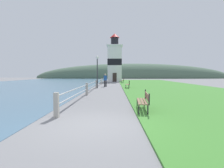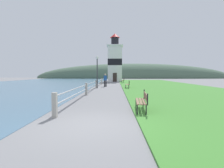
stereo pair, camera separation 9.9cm
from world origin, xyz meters
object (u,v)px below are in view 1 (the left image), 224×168
lighthouse (115,61)px  lamp_post (97,66)px  park_bench_midway (128,84)px  park_bench_near (144,100)px  park_bench_far (123,80)px  person_strolling (105,80)px

lighthouse → lamp_post: (-2.07, -19.35, -2.02)m
lighthouse → park_bench_midway: bearing=-85.0°
park_bench_near → lamp_post: 13.93m
park_bench_midway → park_bench_far: size_ratio=1.04×
park_bench_near → lamp_post: lamp_post is taller
park_bench_midway → person_strolling: size_ratio=1.01×
park_bench_near → lamp_post: size_ratio=0.51×
person_strolling → park_bench_far: bearing=-19.8°
park_bench_near → person_strolling: size_ratio=1.12×
park_bench_near → person_strolling: person_strolling is taller
park_bench_near → park_bench_far: bearing=-85.2°
person_strolling → lamp_post: 3.15m
lighthouse → person_strolling: lighthouse is taller
park_bench_midway → lamp_post: lamp_post is taller
park_bench_far → park_bench_midway: bearing=97.5°
lighthouse → person_strolling: bearing=-94.1°
park_bench_far → person_strolling: person_strolling is taller
lamp_post → park_bench_far: bearing=73.1°
park_bench_far → park_bench_near: bearing=96.8°
person_strolling → lamp_post: size_ratio=0.45×
park_bench_midway → park_bench_far: same height
park_bench_near → lighthouse: size_ratio=0.18×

